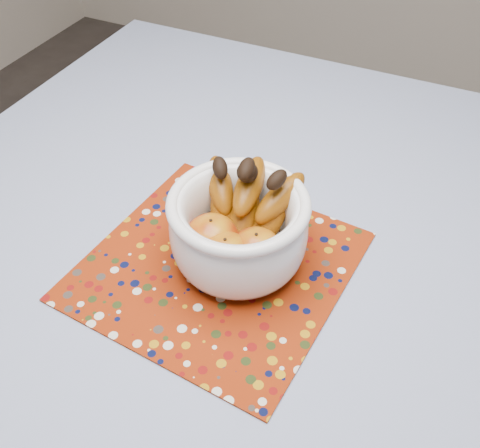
# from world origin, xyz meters

# --- Properties ---
(table) EXTENTS (1.20, 1.20, 0.75)m
(table) POSITION_xyz_m (0.00, 0.00, 0.67)
(table) COLOR brown
(table) RESTS_ON ground
(tablecloth) EXTENTS (1.32, 1.32, 0.01)m
(tablecloth) POSITION_xyz_m (0.00, 0.00, 0.76)
(tablecloth) COLOR slate
(tablecloth) RESTS_ON table
(placemat) EXTENTS (0.44, 0.44, 0.00)m
(placemat) POSITION_xyz_m (-0.01, -0.10, 0.76)
(placemat) COLOR maroon
(placemat) RESTS_ON tablecloth
(fruit_bowl) EXTENTS (0.25, 0.24, 0.19)m
(fruit_bowl) POSITION_xyz_m (0.02, -0.06, 0.84)
(fruit_bowl) COLOR white
(fruit_bowl) RESTS_ON placemat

